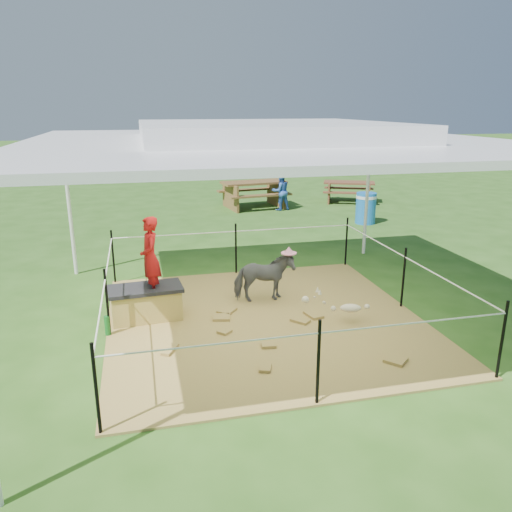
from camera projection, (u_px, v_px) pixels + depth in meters
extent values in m
plane|color=#2D5919|center=(265.00, 321.00, 7.51)|extent=(90.00, 90.00, 0.00)
cube|color=brown|center=(265.00, 320.00, 7.50)|extent=(4.60, 4.60, 0.03)
cylinder|color=silver|center=(69.00, 207.00, 9.26)|extent=(0.07, 0.07, 2.60)
cylinder|color=silver|center=(367.00, 195.00, 10.59)|extent=(0.07, 0.07, 2.60)
cube|color=white|center=(266.00, 142.00, 6.74)|extent=(6.30, 6.30, 0.08)
cube|color=white|center=(266.00, 131.00, 6.70)|extent=(3.30, 3.30, 0.22)
cylinder|color=black|center=(113.00, 257.00, 8.96)|extent=(0.04, 0.04, 1.00)
cylinder|color=black|center=(236.00, 249.00, 9.46)|extent=(0.04, 0.04, 1.00)
cylinder|color=black|center=(346.00, 242.00, 9.96)|extent=(0.04, 0.04, 1.00)
cylinder|color=black|center=(107.00, 303.00, 6.86)|extent=(0.04, 0.04, 1.00)
cylinder|color=black|center=(403.00, 278.00, 7.86)|extent=(0.04, 0.04, 1.00)
cylinder|color=black|center=(96.00, 390.00, 4.77)|extent=(0.04, 0.04, 1.00)
cylinder|color=black|center=(318.00, 363.00, 5.27)|extent=(0.04, 0.04, 1.00)
cylinder|color=black|center=(502.00, 341.00, 5.76)|extent=(0.04, 0.04, 1.00)
cylinder|color=white|center=(236.00, 231.00, 9.36)|extent=(4.50, 0.02, 0.02)
cylinder|color=white|center=(319.00, 333.00, 5.17)|extent=(4.50, 0.02, 0.02)
cylinder|color=white|center=(405.00, 257.00, 7.76)|extent=(0.02, 4.50, 0.02)
cylinder|color=white|center=(105.00, 279.00, 6.76)|extent=(0.02, 4.50, 0.02)
cube|color=#AE8E3F|center=(146.00, 304.00, 7.47)|extent=(1.05, 0.58, 0.45)
cube|color=black|center=(145.00, 289.00, 7.40)|extent=(1.12, 0.65, 0.06)
imported|color=red|center=(150.00, 251.00, 7.25)|extent=(0.32, 0.46, 1.21)
cylinder|color=#176821|center=(107.00, 325.00, 6.95)|extent=(0.08, 0.08, 0.28)
imported|color=#4A4A4F|center=(264.00, 278.00, 8.09)|extent=(0.96, 0.45, 0.81)
cylinder|color=pink|center=(264.00, 250.00, 7.96)|extent=(0.25, 0.25, 0.12)
cylinder|color=blue|center=(366.00, 208.00, 13.65)|extent=(0.59, 0.59, 0.85)
cube|color=brown|center=(254.00, 194.00, 15.80)|extent=(2.18, 1.71, 0.83)
cube|color=brown|center=(349.00, 192.00, 16.70)|extent=(2.00, 1.76, 0.69)
imported|color=blue|center=(281.00, 191.00, 15.35)|extent=(0.65, 0.54, 1.19)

